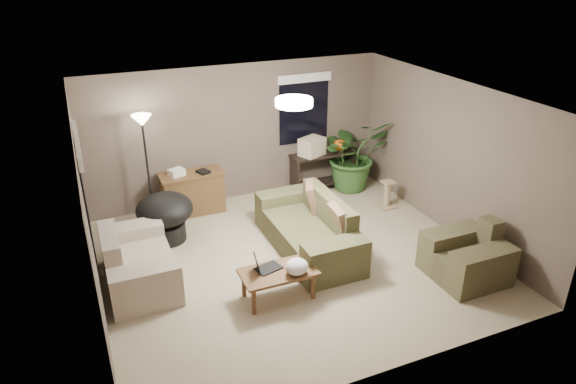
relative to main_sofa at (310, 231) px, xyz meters
name	(u,v)px	position (x,y,z in m)	size (l,w,h in m)	color
room_shell	(294,185)	(-0.38, -0.22, 0.96)	(5.50, 5.50, 5.50)	tan
main_sofa	(310,231)	(0.00, 0.00, 0.00)	(0.95, 2.20, 0.85)	#48462B
throw_pillows	(325,208)	(0.26, 0.00, 0.36)	(0.40, 1.39, 0.47)	#8C7251
loveseat	(137,264)	(-2.62, 0.09, 0.00)	(0.90, 1.60, 0.85)	beige
armchair	(467,258)	(1.72, -1.57, 0.00)	(0.95, 1.00, 0.85)	#4B462D
coffee_table	(278,275)	(-0.94, -1.00, 0.06)	(1.00, 0.55, 0.42)	brown
laptop	(264,266)	(-1.11, -0.90, 0.19)	(0.40, 0.31, 0.24)	black
plastic_bag	(297,267)	(-0.74, -1.15, 0.23)	(0.31, 0.27, 0.21)	white
desk	(193,193)	(-1.38, 1.94, 0.08)	(1.10, 0.50, 0.75)	brown
desk_papers	(182,172)	(-1.53, 1.93, 0.51)	(0.73, 0.32, 0.12)	silver
console_table	(323,168)	(1.19, 1.93, 0.14)	(1.30, 0.40, 0.75)	black
pumpkin	(340,145)	(1.54, 1.93, 0.56)	(0.27, 0.27, 0.22)	orange
cardboard_box	(312,147)	(0.94, 1.93, 0.62)	(0.45, 0.34, 0.34)	beige
papasan_chair	(165,214)	(-2.01, 1.14, 0.17)	(1.12, 1.12, 0.80)	black
floor_lamp	(143,134)	(-2.11, 1.84, 1.30)	(0.32, 0.32, 1.91)	black
ceiling_fixture	(294,102)	(-0.38, -0.22, 2.15)	(0.50, 0.50, 0.10)	white
houseplant	(353,161)	(1.75, 1.76, 0.26)	(1.28, 1.42, 1.11)	#2D5923
cat_scratching_post	(387,196)	(1.91, 0.76, -0.08)	(0.32, 0.32, 0.50)	tan
window_left	(81,172)	(-3.11, 0.08, 1.49)	(0.05, 1.56, 1.33)	black
window_back	(304,97)	(0.92, 2.26, 1.49)	(1.06, 0.05, 1.33)	black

